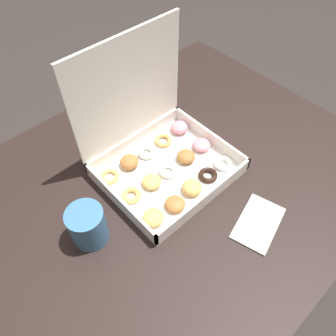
# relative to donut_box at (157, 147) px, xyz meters

# --- Properties ---
(ground_plane) EXTENTS (8.00, 8.00, 0.00)m
(ground_plane) POSITION_rel_donut_box_xyz_m (-0.02, -0.08, -0.80)
(ground_plane) COLOR #2D2826
(dining_table) EXTENTS (1.24, 0.95, 0.73)m
(dining_table) POSITION_rel_donut_box_xyz_m (-0.02, -0.08, -0.16)
(dining_table) COLOR black
(dining_table) RESTS_ON ground_plane
(donut_box) EXTENTS (0.37, 0.32, 0.37)m
(donut_box) POSITION_rel_donut_box_xyz_m (0.00, 0.00, 0.00)
(donut_box) COLOR white
(donut_box) RESTS_ON dining_table
(coffee_mug) EXTENTS (0.09, 0.09, 0.11)m
(coffee_mug) POSITION_rel_donut_box_xyz_m (-0.29, -0.06, -0.02)
(coffee_mug) COLOR teal
(coffee_mug) RESTS_ON dining_table
(paper_napkin) EXTENTS (0.18, 0.14, 0.01)m
(paper_napkin) POSITION_rel_donut_box_xyz_m (0.06, -0.33, -0.07)
(paper_napkin) COLOR white
(paper_napkin) RESTS_ON dining_table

